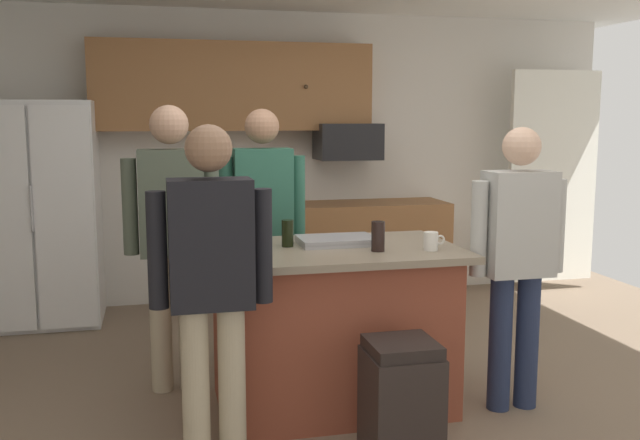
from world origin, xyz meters
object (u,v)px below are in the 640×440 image
(microwave_over_range, at_px, (348,142))
(trash_bin, at_px, (401,402))
(person_guest_right, at_px, (517,250))
(person_host_foreground, at_px, (211,276))
(kitchen_island, at_px, (332,326))
(serving_tray, at_px, (337,241))
(glass_short_whisky, at_px, (378,236))
(person_guest_left, at_px, (263,219))
(refrigerator, at_px, (40,214))
(person_elder_center, at_px, (172,228))
(glass_dark_ale, at_px, (288,233))
(mug_ceramic_white, at_px, (431,241))

(microwave_over_range, distance_m, trash_bin, 3.30)
(person_guest_right, height_order, person_host_foreground, person_host_foreground)
(trash_bin, bearing_deg, kitchen_island, 101.85)
(trash_bin, bearing_deg, microwave_over_range, 79.29)
(serving_tray, bearing_deg, kitchen_island, -117.51)
(glass_short_whisky, relative_size, serving_tray, 0.38)
(person_guest_left, relative_size, person_host_foreground, 1.05)
(person_guest_right, xyz_separation_m, serving_tray, (-0.95, 0.37, 0.03))
(refrigerator, bearing_deg, trash_bin, -55.30)
(refrigerator, xyz_separation_m, microwave_over_range, (2.60, 0.12, 0.55))
(microwave_over_range, distance_m, serving_tray, 2.36)
(kitchen_island, bearing_deg, serving_tray, 62.49)
(person_guest_right, relative_size, trash_bin, 2.64)
(person_guest_right, bearing_deg, trash_bin, 43.93)
(person_guest_left, xyz_separation_m, glass_short_whisky, (0.49, -0.94, 0.02))
(person_elder_center, xyz_separation_m, glass_short_whisky, (1.09, -0.63, 0.01))
(microwave_over_range, bearing_deg, glass_short_whisky, -101.76)
(glass_short_whisky, xyz_separation_m, trash_bin, (-0.06, -0.58, -0.72))
(trash_bin, bearing_deg, glass_short_whisky, 83.82)
(refrigerator, distance_m, person_guest_left, 2.13)
(person_guest_left, xyz_separation_m, person_host_foreground, (-0.45, -1.37, -0.06))
(person_host_foreground, bearing_deg, glass_short_whisky, -14.69)
(glass_dark_ale, relative_size, mug_ceramic_white, 1.25)
(refrigerator, xyz_separation_m, glass_dark_ale, (1.63, -2.09, 0.11))
(person_guest_right, height_order, serving_tray, person_guest_right)
(microwave_over_range, relative_size, person_elder_center, 0.32)
(glass_dark_ale, bearing_deg, person_guest_right, -16.16)
(refrigerator, height_order, trash_bin, refrigerator)
(kitchen_island, xyz_separation_m, glass_short_whisky, (0.22, -0.16, 0.54))
(kitchen_island, xyz_separation_m, mug_ceramic_white, (0.51, -0.21, 0.51))
(person_host_foreground, height_order, glass_dark_ale, person_host_foreground)
(refrigerator, bearing_deg, glass_dark_ale, -52.12)
(microwave_over_range, height_order, glass_dark_ale, microwave_over_range)
(person_guest_right, relative_size, glass_dark_ale, 10.52)
(mug_ceramic_white, bearing_deg, glass_short_whisky, 170.99)
(refrigerator, bearing_deg, serving_tray, -47.35)
(refrigerator, relative_size, mug_ceramic_white, 14.62)
(person_guest_left, height_order, serving_tray, person_guest_left)
(refrigerator, xyz_separation_m, person_guest_left, (1.60, -1.40, 0.10))
(mug_ceramic_white, bearing_deg, glass_dark_ale, 158.30)
(kitchen_island, bearing_deg, person_elder_center, 151.94)
(person_host_foreground, bearing_deg, trash_bin, -48.63)
(person_guest_right, height_order, mug_ceramic_white, person_guest_right)
(person_elder_center, bearing_deg, refrigerator, 148.16)
(microwave_over_range, bearing_deg, person_guest_right, -83.92)
(refrigerator, distance_m, kitchen_island, 2.91)
(person_guest_right, bearing_deg, refrigerator, -25.45)
(microwave_over_range, distance_m, mug_ceramic_white, 2.56)
(person_guest_right, xyz_separation_m, mug_ceramic_white, (-0.49, 0.06, 0.06))
(kitchen_island, bearing_deg, microwave_over_range, 72.40)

